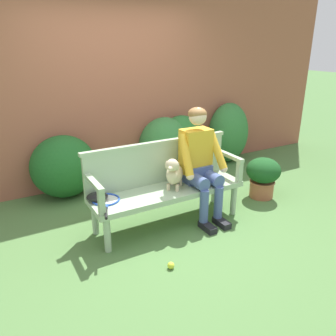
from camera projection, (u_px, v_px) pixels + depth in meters
The scene contains 16 objects.
ground_plane at pixel (168, 223), 3.93m from camera, with size 40.00×40.00×0.00m, color #4C753D.
brick_garden_fence at pixel (110, 85), 4.83m from camera, with size 8.00×0.30×2.78m, color #9E5642.
hedge_bush_far_left at pixel (165, 147), 5.20m from camera, with size 0.81×0.80×0.91m, color #337538.
hedge_bush_mid_left at pixel (228, 133), 5.78m from camera, with size 0.71×0.61×1.03m, color #337538.
hedge_bush_mid_right at pixel (64, 166), 4.50m from camera, with size 0.87×0.79×0.84m, color #1E5B23.
hedge_bush_far_right at pixel (181, 144), 5.34m from camera, with size 0.80×0.65×0.91m, color #286B2D.
garden_bench at pixel (168, 193), 3.80m from camera, with size 1.76×0.51×0.43m.
bench_backrest at pixel (158, 162), 3.87m from camera, with size 1.80×0.06×0.50m.
bench_armrest_left_end at pixel (97, 191), 3.25m from camera, with size 0.06×0.51×0.28m.
bench_armrest_right_end at pixel (233, 162), 4.02m from camera, with size 0.06×0.51×0.28m.
person_seated at pixel (199, 160), 3.86m from camera, with size 0.56×0.65×1.30m.
dog_on_bench at pixel (174, 173), 3.71m from camera, with size 0.33×0.34×0.38m.
tennis_racket at pixel (106, 201), 3.47m from camera, with size 0.37×0.58×0.03m.
baseball_glove at pixel (97, 197), 3.48m from camera, with size 0.22×0.17×0.09m, color black.
tennis_ball at pixel (171, 265), 3.13m from camera, with size 0.07×0.07×0.07m, color #CCDB33.
potted_plant at pixel (263, 175), 4.49m from camera, with size 0.45×0.45×0.55m.
Camera 1 is at (-1.70, -3.01, 1.98)m, focal length 36.05 mm.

